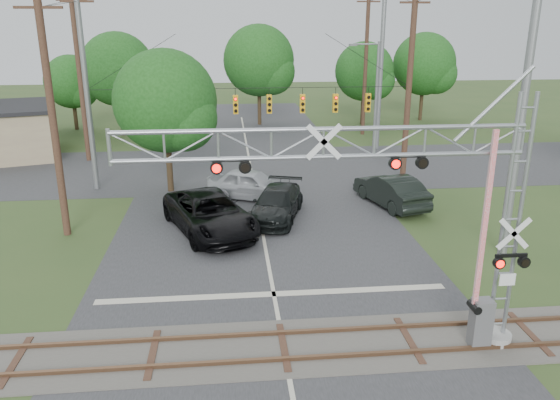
{
  "coord_description": "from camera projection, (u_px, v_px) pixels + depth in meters",
  "views": [
    {
      "loc": [
        -1.54,
        -12.57,
        9.64
      ],
      "look_at": [
        0.43,
        7.5,
        3.03
      ],
      "focal_mm": 35.0,
      "sensor_mm": 36.0,
      "label": 1
    }
  ],
  "objects": [
    {
      "name": "suv_dark",
      "position": [
        391.0,
        190.0,
        29.84
      ],
      "size": [
        3.19,
        5.58,
        1.74
      ],
      "primitive_type": "imported",
      "rotation": [
        0.0,
        0.0,
        3.41
      ],
      "color": "black",
      "rests_on": "ground"
    },
    {
      "name": "utility_poles",
      "position": [
        289.0,
        80.0,
        34.57
      ],
      "size": [
        24.23,
        27.02,
        12.9
      ],
      "color": "#3B231B",
      "rests_on": "ground"
    },
    {
      "name": "crossing_gantry",
      "position": [
        399.0,
        200.0,
        15.36
      ],
      "size": [
        11.87,
        1.0,
        7.83
      ],
      "color": "gray",
      "rests_on": "ground"
    },
    {
      "name": "ground",
      "position": [
        291.0,
        389.0,
        15.03
      ],
      "size": [
        160.0,
        160.0,
        0.0
      ],
      "primitive_type": "plane",
      "color": "#314821",
      "rests_on": "ground"
    },
    {
      "name": "road_cross",
      "position": [
        251.0,
        168.0,
        37.73
      ],
      "size": [
        90.0,
        12.0,
        0.02
      ],
      "primitive_type": "cube",
      "color": "#2C2C2F",
      "rests_on": "ground"
    },
    {
      "name": "streetlight",
      "position": [
        374.0,
        94.0,
        39.23
      ],
      "size": [
        2.22,
        0.23,
        8.34
      ],
      "color": "gray",
      "rests_on": "ground"
    },
    {
      "name": "car_dark",
      "position": [
        277.0,
        204.0,
        27.89
      ],
      "size": [
        3.63,
        5.8,
        1.57
      ],
      "primitive_type": "imported",
      "rotation": [
        0.0,
        0.0,
        -0.29
      ],
      "color": "black",
      "rests_on": "ground"
    },
    {
      "name": "railroad_track",
      "position": [
        284.0,
        347.0,
        16.91
      ],
      "size": [
        90.0,
        3.2,
        0.17
      ],
      "color": "#4A4540",
      "rests_on": "ground"
    },
    {
      "name": "traffic_signal_span",
      "position": [
        267.0,
        94.0,
        32.29
      ],
      "size": [
        19.34,
        0.36,
        11.5
      ],
      "color": "gray",
      "rests_on": "ground"
    },
    {
      "name": "road_main",
      "position": [
        265.0,
        247.0,
        24.49
      ],
      "size": [
        14.0,
        90.0,
        0.02
      ],
      "primitive_type": "cube",
      "color": "#2C2C2F",
      "rests_on": "ground"
    },
    {
      "name": "pickup_black",
      "position": [
        210.0,
        214.0,
        26.01
      ],
      "size": [
        5.28,
        7.35,
        1.86
      ],
      "primitive_type": "imported",
      "rotation": [
        0.0,
        0.0,
        0.37
      ],
      "color": "black",
      "rests_on": "ground"
    },
    {
      "name": "treeline",
      "position": [
        249.0,
        74.0,
        45.44
      ],
      "size": [
        54.2,
        30.7,
        9.5
      ],
      "color": "#332617",
      "rests_on": "ground"
    },
    {
      "name": "sedan_silver",
      "position": [
        251.0,
        184.0,
        30.94
      ],
      "size": [
        5.43,
        3.82,
        1.72
      ],
      "primitive_type": "imported",
      "rotation": [
        0.0,
        0.0,
        1.17
      ],
      "color": "#AFB2B7",
      "rests_on": "ground"
    }
  ]
}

